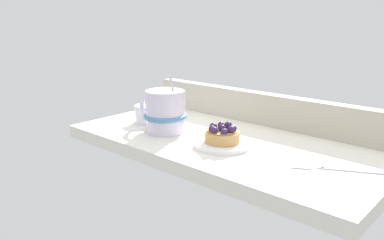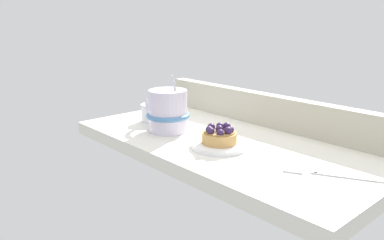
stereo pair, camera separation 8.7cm
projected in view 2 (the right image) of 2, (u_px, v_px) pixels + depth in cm
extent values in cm
cube|color=silver|center=(225.00, 146.00, 88.07)|extent=(72.25, 35.90, 3.04)
cube|color=#B2AD99|center=(270.00, 111.00, 97.20)|extent=(70.81, 3.17, 8.09)
cylinder|color=white|center=(219.00, 145.00, 82.21)|extent=(11.90, 11.90, 1.04)
cylinder|color=white|center=(219.00, 146.00, 82.27)|extent=(6.55, 6.55, 0.52)
cylinder|color=tan|center=(219.00, 138.00, 81.77)|extent=(7.43, 7.43, 2.31)
cylinder|color=#A37942|center=(219.00, 132.00, 81.43)|extent=(6.54, 6.54, 0.30)
sphere|color=#331E47|center=(219.00, 129.00, 81.28)|extent=(1.67, 1.67, 1.67)
sphere|color=#331E47|center=(228.00, 131.00, 79.75)|extent=(1.71, 1.71, 1.71)
sphere|color=#331E47|center=(231.00, 130.00, 80.89)|extent=(1.47, 1.47, 1.47)
sphere|color=#331E47|center=(227.00, 126.00, 83.12)|extent=(1.68, 1.68, 1.68)
sphere|color=#331E47|center=(220.00, 126.00, 83.71)|extent=(1.55, 1.55, 1.55)
sphere|color=#331E47|center=(211.00, 127.00, 82.81)|extent=(1.62, 1.62, 1.62)
sphere|color=#331E47|center=(209.00, 129.00, 81.08)|extent=(1.49, 1.49, 1.49)
sphere|color=#331E47|center=(211.00, 131.00, 79.81)|extent=(1.56, 1.56, 1.56)
sphere|color=#331E47|center=(220.00, 133.00, 79.02)|extent=(1.50, 1.50, 1.50)
cylinder|color=silver|center=(168.00, 111.00, 92.95)|extent=(9.28, 9.28, 10.09)
torus|color=#4C7FB2|center=(168.00, 115.00, 93.24)|extent=(10.53, 10.53, 1.20)
torus|color=silver|center=(154.00, 107.00, 96.99)|extent=(6.77, 1.12, 6.77)
cylinder|color=#B7B7BC|center=(175.00, 88.00, 90.61)|extent=(0.55, 1.90, 6.28)
cube|color=silver|center=(348.00, 176.00, 66.81)|extent=(10.35, 5.96, 0.60)
cube|color=silver|center=(314.00, 172.00, 68.68)|extent=(1.32, 1.06, 0.60)
cube|color=silver|center=(294.00, 167.00, 70.83)|extent=(3.20, 1.86, 0.60)
cube|color=silver|center=(294.00, 169.00, 70.16)|extent=(3.20, 1.86, 0.60)
cube|color=silver|center=(293.00, 170.00, 69.50)|extent=(3.20, 1.86, 0.60)
cube|color=silver|center=(293.00, 172.00, 68.83)|extent=(3.20, 1.86, 0.60)
cylinder|color=silver|center=(152.00, 113.00, 102.41)|extent=(5.69, 5.69, 4.31)
torus|color=silver|center=(152.00, 105.00, 101.85)|extent=(6.17, 6.17, 0.60)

